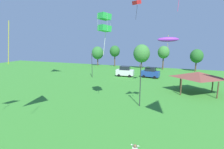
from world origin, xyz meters
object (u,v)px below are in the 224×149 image
Objects in this scene: kite_flying_0 at (104,23)px; treeline_tree_2 at (142,53)px; light_post_1 at (140,83)px; treeline_tree_0 at (98,53)px; light_post_0 at (92,64)px; parked_car_leftmost at (125,71)px; park_pavilion at (198,75)px; treeline_tree_1 at (115,51)px; treeline_tree_3 at (164,52)px; treeline_tree_4 at (197,56)px; parked_car_second_from_left at (150,72)px; kite_flying_3 at (168,39)px.

kite_flying_0 is 0.69× the size of treeline_tree_2.
light_post_1 is 0.86× the size of treeline_tree_0.
light_post_0 is at bearing -113.66° from treeline_tree_2.
parked_car_leftmost is 0.65× the size of park_pavilion.
treeline_tree_3 is (15.63, -1.26, 0.09)m from treeline_tree_1.
treeline_tree_3 reaches higher than light_post_1.
treeline_tree_2 is at bearing 170.66° from treeline_tree_3.
parked_car_leftmost is 0.69× the size of treeline_tree_4.
parked_car_second_from_left is at bearing -45.79° from treeline_tree_1.
kite_flying_3 is (6.94, 15.61, -2.01)m from kite_flying_0.
treeline_tree_0 is 1.05× the size of treeline_tree_4.
park_pavilion is at bearing -94.59° from treeline_tree_4.
parked_car_second_from_left is 0.77× the size of light_post_0.
treeline_tree_4 is at bearing -0.93° from treeline_tree_3.
light_post_1 is at bearing -130.84° from park_pavilion.
light_post_1 is 0.80× the size of treeline_tree_3.
parked_car_leftmost is 19.54m from light_post_1.
treeline_tree_1 is at bearing 132.98° from kite_flying_3.
kite_flying_3 is at bearing 79.83° from light_post_1.
light_post_0 reaches higher than light_post_1.
light_post_0 is (-6.89, -3.91, 1.98)m from parked_car_leftmost.
kite_flying_0 is at bearing -58.35° from light_post_0.
parked_car_second_from_left is (-3.72, 4.61, -7.58)m from kite_flying_3.
parked_car_leftmost is (-2.75, 19.54, -9.57)m from kite_flying_0.
parked_car_second_from_left is (3.22, 20.22, -9.59)m from kite_flying_0.
parked_car_second_from_left is 13.80m from light_post_0.
kite_flying_0 is 0.78× the size of treeline_tree_0.
light_post_1 is (7.15, -18.08, 1.97)m from parked_car_leftmost.
treeline_tree_3 reaches higher than treeline_tree_4.
parked_car_second_from_left is 0.59× the size of treeline_tree_2.
kite_flying_3 is 9.62m from parked_car_second_from_left.
parked_car_second_from_left is 13.37m from park_pavilion.
treeline_tree_1 is 1.11× the size of treeline_tree_4.
parked_car_leftmost is 0.77× the size of light_post_1.
kite_flying_3 is at bearing 66.03° from kite_flying_0.
parked_car_leftmost is 0.66× the size of treeline_tree_0.
parked_car_leftmost is at bearing 111.58° from light_post_1.
light_post_0 is at bearing -153.15° from parked_car_leftmost.
parked_car_leftmost is at bearing -62.35° from treeline_tree_1.
park_pavilion is at bearing -39.41° from treeline_tree_0.
treeline_tree_2 is 1.18× the size of treeline_tree_4.
light_post_1 is at bearing -78.46° from parked_car_second_from_left.
kite_flying_3 is at bearing -38.29° from treeline_tree_0.
park_pavilion is 0.95× the size of treeline_tree_3.
parked_car_leftmost is at bearing -46.55° from treeline_tree_0.
treeline_tree_0 is 15.19m from treeline_tree_2.
kite_flying_3 is 0.68× the size of treeline_tree_4.
parked_car_second_from_left is 13.56m from treeline_tree_3.
parked_car_second_from_left is 24.60m from treeline_tree_0.
treeline_tree_2 is at bearing -1.02° from treeline_tree_1.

